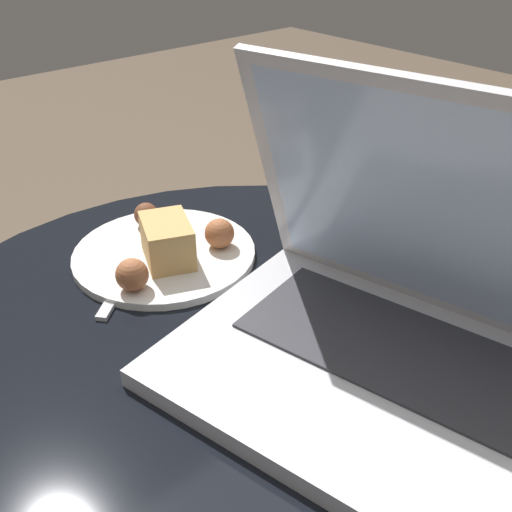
% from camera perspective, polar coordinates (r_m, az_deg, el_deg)
% --- Properties ---
extents(table, '(0.73, 0.73, 0.52)m').
position_cam_1_polar(table, '(0.67, -0.88, -17.76)').
color(table, black).
rests_on(table, ground_plane).
extents(laptop, '(0.42, 0.33, 0.26)m').
position_cam_1_polar(laptop, '(0.53, 13.80, -6.54)').
color(laptop, silver).
rests_on(laptop, table).
extents(beer_glass, '(0.06, 0.06, 0.20)m').
position_cam_1_polar(beer_glass, '(0.70, 7.19, 8.54)').
color(beer_glass, brown).
rests_on(beer_glass, table).
extents(snack_plate, '(0.21, 0.21, 0.06)m').
position_cam_1_polar(snack_plate, '(0.70, -8.57, 0.67)').
color(snack_plate, silver).
rests_on(snack_plate, table).
extents(fork, '(0.12, 0.14, 0.00)m').
position_cam_1_polar(fork, '(0.70, -11.74, -1.06)').
color(fork, '#B2B2B7').
rests_on(fork, table).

